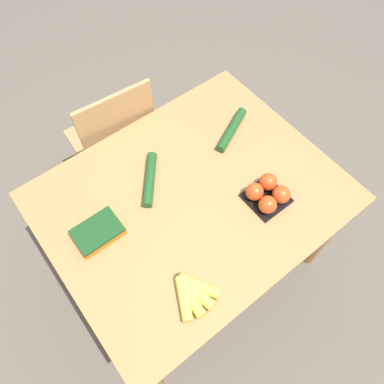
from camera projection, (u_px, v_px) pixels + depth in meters
ground_plane at (192, 259)px, 2.24m from camera, size 12.00×12.00×0.00m
dining_table at (192, 207)px, 1.67m from camera, size 1.22×0.98×0.77m
chair at (116, 143)px, 2.07m from camera, size 0.45×0.43×0.94m
banana_bunch at (192, 292)px, 1.36m from camera, size 0.18×0.18×0.04m
tomato_pack at (268, 194)px, 1.54m from camera, size 0.16×0.16×0.09m
carrot_bag at (98, 232)px, 1.47m from camera, size 0.19×0.13×0.04m
cucumber_near at (150, 179)px, 1.60m from camera, size 0.20×0.23×0.04m
cucumber_far at (232, 130)px, 1.74m from camera, size 0.25×0.15×0.04m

